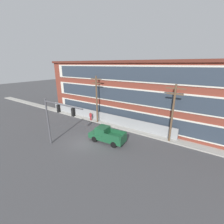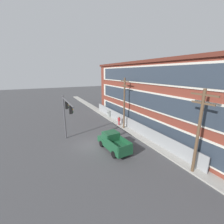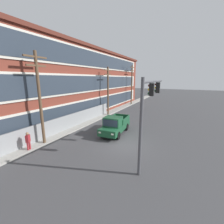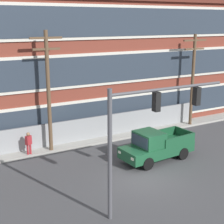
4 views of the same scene
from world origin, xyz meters
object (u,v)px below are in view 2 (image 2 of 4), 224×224
traffic_signal_mast (66,111)px  utility_pole_midblock (199,129)px  electrical_cabinet (109,114)px  pedestrian_near_cabinet (119,120)px  pickup_truck_dark_green (113,142)px  utility_pole_near_corner (124,102)px

traffic_signal_mast → utility_pole_midblock: bearing=39.5°
utility_pole_midblock → electrical_cabinet: size_ratio=5.19×
electrical_cabinet → traffic_signal_mast: bearing=-49.7°
traffic_signal_mast → pedestrian_near_cabinet: traffic_signal_mast is taller
traffic_signal_mast → pickup_truck_dark_green: 6.94m
pickup_truck_dark_green → utility_pole_midblock: 9.15m
traffic_signal_mast → electrical_cabinet: bearing=130.3°
traffic_signal_mast → electrical_cabinet: 13.21m
electrical_cabinet → pedestrian_near_cabinet: size_ratio=0.89×
utility_pole_near_corner → pedestrian_near_cabinet: bearing=-178.6°
utility_pole_midblock → pedestrian_near_cabinet: (-14.12, 0.02, -3.35)m
utility_pole_midblock → electrical_cabinet: 19.68m
pickup_truck_dark_green → utility_pole_near_corner: size_ratio=0.62×
traffic_signal_mast → pickup_truck_dark_green: size_ratio=1.25×
utility_pole_midblock → pedestrian_near_cabinet: utility_pole_midblock is taller
utility_pole_midblock → electrical_cabinet: utility_pole_midblock is taller
utility_pole_midblock → electrical_cabinet: bearing=178.4°
traffic_signal_mast → pedestrian_near_cabinet: bearing=108.0°
utility_pole_near_corner → pedestrian_near_cabinet: 3.89m
utility_pole_near_corner → electrical_cabinet: utility_pole_near_corner is taller
traffic_signal_mast → utility_pole_near_corner: (-1.42, 9.23, 0.16)m
utility_pole_near_corner → pedestrian_near_cabinet: (-1.56, -0.04, -3.57)m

